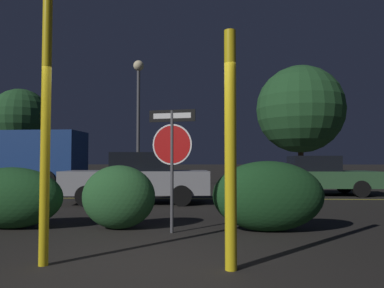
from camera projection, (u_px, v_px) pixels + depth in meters
The scene contains 14 objects.
ground_plane at pixel (135, 267), 4.58m from camera, with size 260.00×260.00×0.00m, color black.
road_center_stripe at pixel (182, 199), 12.88m from camera, with size 38.21×0.12×0.01m, color gold.
stop_sign at pixel (172, 145), 6.85m from camera, with size 0.86×0.20×2.24m.
yellow_pole_left at pixel (46, 124), 4.74m from camera, with size 0.12×0.12×3.53m, color yellow.
yellow_pole_right at pixel (231, 149), 4.53m from camera, with size 0.14×0.14×2.91m, color yellow.
hedge_bush_1 at pixel (11, 198), 7.24m from camera, with size 2.03×0.98×1.18m, color #1E4C23.
hedge_bush_2 at pixel (119, 197), 7.19m from camera, with size 1.41×0.92×1.22m, color #285B2D.
hedge_bush_3 at pixel (268, 196), 6.94m from camera, with size 2.06×0.93×1.30m, color #19421E.
passing_car_2 at pixel (138, 178), 11.56m from camera, with size 4.59×2.07×1.56m.
passing_car_3 at pixel (316, 176), 14.33m from camera, with size 4.38×1.99×1.49m.
delivery_truck at pixel (24, 157), 18.88m from camera, with size 5.83×2.60×2.78m.
street_lamp at pixel (138, 98), 18.38m from camera, with size 0.52×0.52×6.26m.
tree_0 at pixel (300, 109), 22.45m from camera, with size 5.23×5.23×7.02m.
tree_1 at pixel (20, 118), 24.61m from camera, with size 3.81×3.81×6.04m.
Camera 1 is at (0.88, -4.61, 1.30)m, focal length 35.00 mm.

